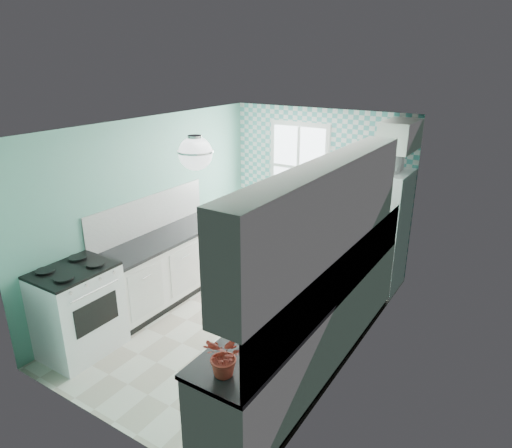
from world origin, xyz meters
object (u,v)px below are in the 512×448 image
Objects in this scene: fruit_bowl at (258,342)px; microwave at (383,160)px; sink at (344,265)px; ceiling_light at (195,153)px; potted_plant at (225,357)px; stove at (77,309)px; fridge at (377,230)px.

microwave reaches higher than fruit_bowl.
sink is 1.90m from fruit_bowl.
ceiling_light is 0.66× the size of sink.
fruit_bowl is 0.48m from potted_plant.
stove is at bearing 54.25° from microwave.
fridge is 1.02m from microwave.
stove is 3.11m from sink.
stove is at bearing -178.99° from fruit_bowl.
potted_plant is (0.00, -0.46, 0.14)m from fruit_bowl.
fridge is at bearing 56.65° from stove.
sink is at bearing -83.61° from fridge.
stove is 2.44m from fruit_bowl.
stove is at bearing 170.03° from potted_plant.
fruit_bowl is (2.40, 0.04, 0.43)m from stove.
microwave reaches higher than stove.
potted_plant is (1.20, -1.19, -1.21)m from ceiling_light.
fridge is at bearing 92.77° from sink.
stove is (-1.20, -0.77, -1.78)m from ceiling_light.
ceiling_light is 1.32× the size of fruit_bowl.
stove is 1.94× the size of sink.
fridge is at bearing 67.12° from ceiling_light.
microwave is at bearing 91.35° from potted_plant.
ceiling_light is at bearing -110.20° from fridge.
ceiling_light is at bearing -136.68° from sink.
ceiling_light is 0.34× the size of stove.
fridge is 3.83m from potted_plant.
fruit_bowl is at bearing 1.86° from stove.
fruit_bowl is (1.20, -0.73, -1.35)m from ceiling_light.
potted_plant is at bearing 89.80° from microwave.
fridge is at bearing 91.35° from potted_plant.
ceiling_light reaches higher than microwave.
sink is at bearing 89.88° from fruit_bowl.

